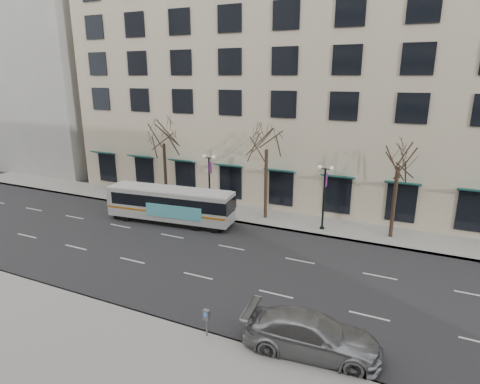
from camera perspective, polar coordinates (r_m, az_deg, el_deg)
The scene contains 12 objects.
ground at distance 26.70m, azimuth -3.43°, elevation -9.73°, with size 160.00×160.00×0.00m, color black.
sidewalk_far at distance 32.88m, azimuth 11.90°, elevation -4.80°, with size 80.00×4.00×0.15m, color gray.
building_hotel at distance 44.19m, azimuth 7.41°, elevation 16.52°, with size 40.00×20.00×24.00m, color #BEB191.
building_far_upblock at distance 65.02m, azimuth -25.88°, elevation 16.73°, with size 28.00×20.00×28.00m, color #999993.
tree_far_left at distance 37.15m, azimuth -10.87°, elevation 8.24°, with size 3.60×3.60×8.34m.
tree_far_mid at distance 32.36m, azimuth 3.82°, elevation 7.72°, with size 3.60×3.60×8.55m.
tree_far_right at distance 30.36m, azimuth 21.75°, elevation 5.12°, with size 3.60×3.60×8.06m.
lamp_post_left at distance 34.72m, azimuth -4.37°, elevation 1.62°, with size 1.22×0.45×5.21m.
lamp_post_right at distance 31.22m, azimuth 11.87°, elevation -0.36°, with size 1.22×0.45×5.21m.
city_bus at distance 33.24m, azimuth -9.78°, elevation -1.70°, with size 10.81×3.41×2.88m.
silver_car at distance 18.70m, azimuth 10.17°, elevation -19.35°, with size 2.43×5.97×1.73m, color #929499.
pay_station at distance 19.13m, azimuth -4.78°, elevation -17.31°, with size 0.30×0.20×1.33m.
Camera 1 is at (11.53, -21.07, 11.66)m, focal length 30.00 mm.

